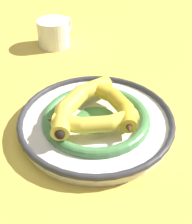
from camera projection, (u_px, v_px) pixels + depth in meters
ground_plane at (80, 127)px, 0.63m from camera, size 2.80×2.80×0.00m
decorative_bowl at (96, 121)px, 0.62m from camera, size 0.31×0.31×0.04m
banana_a at (117, 104)px, 0.61m from camera, size 0.06×0.17×0.03m
banana_b at (78, 102)px, 0.61m from camera, size 0.18×0.14×0.03m
banana_c at (94, 123)px, 0.57m from camera, size 0.17×0.08×0.03m
coffee_mug at (54, 32)px, 0.90m from camera, size 0.12×0.10×0.08m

